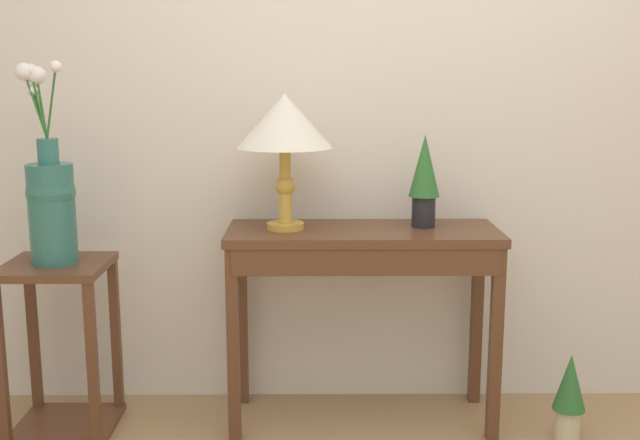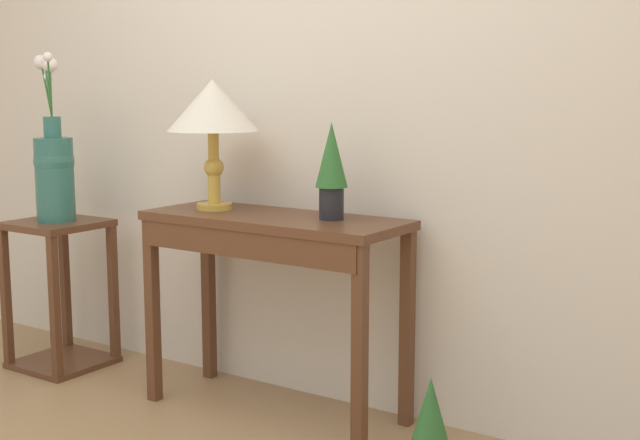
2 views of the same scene
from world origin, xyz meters
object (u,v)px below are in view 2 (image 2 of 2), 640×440
Objects in this scene: table_lamp at (213,110)px; potted_plant_on_console at (332,166)px; flower_vase_tall at (54,167)px; potted_plant_floor at (430,423)px; pedestal_stand_left at (60,294)px; console_table at (271,249)px.

potted_plant_on_console is (0.54, 0.04, -0.20)m from table_lamp.
flower_vase_tall reaches higher than table_lamp.
potted_plant_on_console reaches higher than potted_plant_floor.
table_lamp reaches higher than pedestal_stand_left.
flower_vase_tall is at bearing -177.02° from console_table.
table_lamp is at bearing 175.68° from console_table.
pedestal_stand_left is (-1.16, -0.06, -0.32)m from console_table.
pedestal_stand_left is at bearing 176.85° from potted_plant_floor.
flower_vase_tall reaches higher than potted_plant_floor.
console_table is 1.20m from flower_vase_tall.
table_lamp is at bearing 5.54° from pedestal_stand_left.
potted_plant_floor is (1.94, -0.11, -0.15)m from pedestal_stand_left.
table_lamp is at bearing -175.93° from potted_plant_on_console.
console_table is at bearing -165.68° from potted_plant_on_console.
flower_vase_tall is 2.07m from potted_plant_floor.
potted_plant_on_console is 1.55m from pedestal_stand_left.
console_table reaches higher than potted_plant_floor.
pedestal_stand_left is at bearing -19.26° from flower_vase_tall.
flower_vase_tall is (-0.00, 0.00, 0.58)m from pedestal_stand_left.
table_lamp is at bearing 5.49° from flower_vase_tall.
potted_plant_on_console is at bearing 4.07° from table_lamp.
potted_plant_on_console is 0.48× the size of flower_vase_tall.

